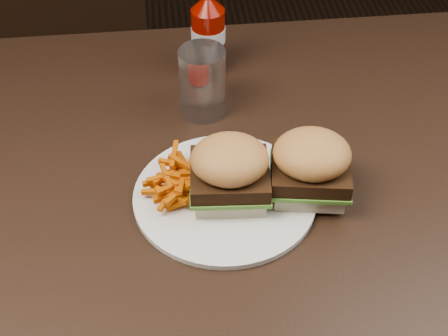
{
  "coord_description": "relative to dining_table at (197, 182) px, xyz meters",
  "views": [
    {
      "loc": [
        -0.04,
        -0.73,
        1.44
      ],
      "look_at": [
        0.04,
        -0.05,
        0.8
      ],
      "focal_mm": 55.0,
      "sensor_mm": 36.0,
      "label": 1
    }
  ],
  "objects": [
    {
      "name": "chair_far",
      "position": [
        -0.35,
        0.93,
        -0.3
      ],
      "size": [
        0.59,
        0.59,
        0.05
      ],
      "primitive_type": "cube",
      "rotation": [
        0.0,
        0.0,
        3.4
      ],
      "color": "black",
      "rests_on": "ground"
    },
    {
      "name": "ketchup_bottle",
      "position": [
        0.04,
        0.26,
        0.08
      ],
      "size": [
        0.06,
        0.06,
        0.11
      ],
      "primitive_type": "cylinder",
      "rotation": [
        0.0,
        0.0,
        0.08
      ],
      "color": "#7C0800",
      "rests_on": "dining_table"
    },
    {
      "name": "tumbler",
      "position": [
        0.02,
        0.14,
        0.08
      ],
      "size": [
        0.09,
        0.09,
        0.11
      ],
      "primitive_type": "cylinder",
      "rotation": [
        0.0,
        0.0,
        -0.19
      ],
      "color": "white",
      "rests_on": "dining_table"
    },
    {
      "name": "sandwich_half_b",
      "position": [
        0.15,
        -0.06,
        0.04
      ],
      "size": [
        0.11,
        0.1,
        0.02
      ],
      "primitive_type": "cube",
      "rotation": [
        0.0,
        0.0,
        -0.17
      ],
      "color": "beige",
      "rests_on": "plate"
    },
    {
      "name": "fries_pile",
      "position": [
        -0.02,
        -0.05,
        0.05
      ],
      "size": [
        0.12,
        0.12,
        0.04
      ],
      "primitive_type": null,
      "rotation": [
        0.0,
        0.0,
        -0.37
      ],
      "color": "#BC7400",
      "rests_on": "plate"
    },
    {
      "name": "sandwich_half_a",
      "position": [
        0.04,
        -0.06,
        0.04
      ],
      "size": [
        0.1,
        0.1,
        0.02
      ],
      "primitive_type": "cube",
      "rotation": [
        0.0,
        0.0,
        -0.08
      ],
      "color": "beige",
      "rests_on": "plate"
    },
    {
      "name": "dining_table",
      "position": [
        0.0,
        0.0,
        0.0
      ],
      "size": [
        1.2,
        0.8,
        0.04
      ],
      "primitive_type": "cube",
      "color": "black",
      "rests_on": "ground"
    },
    {
      "name": "plate",
      "position": [
        0.04,
        -0.06,
        0.03
      ],
      "size": [
        0.26,
        0.26,
        0.01
      ],
      "primitive_type": "cylinder",
      "color": "white",
      "rests_on": "dining_table"
    }
  ]
}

